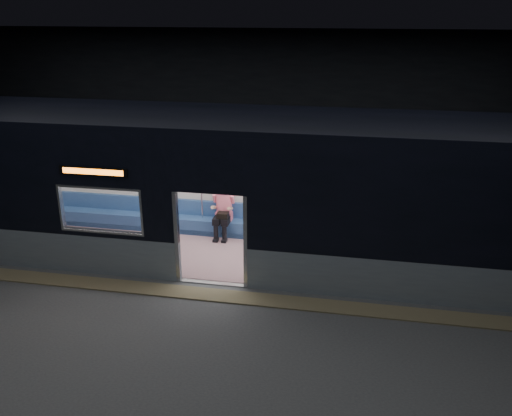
% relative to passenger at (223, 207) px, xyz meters
% --- Properties ---
extents(station_floor, '(24.00, 14.00, 0.01)m').
position_rel_passenger_xyz_m(station_floor, '(0.36, -3.55, -0.83)').
color(station_floor, '#47494C').
rests_on(station_floor, ground).
extents(station_envelope, '(24.00, 14.00, 5.00)m').
position_rel_passenger_xyz_m(station_envelope, '(0.36, -3.55, 2.84)').
color(station_envelope, black).
rests_on(station_envelope, station_floor).
extents(tactile_strip, '(22.80, 0.50, 0.03)m').
position_rel_passenger_xyz_m(tactile_strip, '(0.36, -3.00, -0.81)').
color(tactile_strip, '#8C7F59').
rests_on(tactile_strip, station_floor).
extents(metro_car, '(18.00, 3.04, 3.35)m').
position_rel_passenger_xyz_m(metro_car, '(0.36, -1.00, 1.02)').
color(metro_car, '#8A9AA5').
rests_on(metro_car, station_floor).
extents(passenger, '(0.44, 0.74, 1.42)m').
position_rel_passenger_xyz_m(passenger, '(0.00, 0.00, 0.00)').
color(passenger, black).
rests_on(passenger, metro_car).
extents(handbag, '(0.31, 0.28, 0.14)m').
position_rel_passenger_xyz_m(handbag, '(0.04, -0.24, -0.13)').
color(handbag, black).
rests_on(handbag, passenger).
extents(transit_map, '(0.93, 0.03, 0.61)m').
position_rel_passenger_xyz_m(transit_map, '(5.33, 0.31, 0.63)').
color(transit_map, white).
rests_on(transit_map, metro_car).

